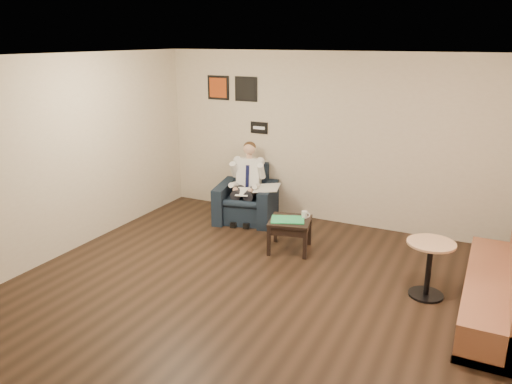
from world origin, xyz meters
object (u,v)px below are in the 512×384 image
at_px(green_folder, 288,220).
at_px(coffee_mug, 304,214).
at_px(smartphone, 295,216).
at_px(banquette, 496,261).
at_px(seated_man, 244,186).
at_px(armchair, 246,194).
at_px(side_table, 290,235).
at_px(cafe_table, 428,269).

distance_m(green_folder, coffee_mug, 0.27).
relative_size(coffee_mug, smartphone, 0.68).
bearing_deg(banquette, seated_man, 160.76).
distance_m(green_folder, banquette, 2.79).
bearing_deg(armchair, banquette, -33.10).
bearing_deg(green_folder, side_table, 46.71).
bearing_deg(coffee_mug, armchair, 151.89).
height_order(side_table, smartphone, smartphone).
distance_m(banquette, cafe_table, 0.75).
xyz_separation_m(seated_man, smartphone, (1.15, -0.58, -0.15)).
xyz_separation_m(armchair, green_folder, (1.13, -0.90, 0.02)).
bearing_deg(coffee_mug, seated_man, 155.57).
relative_size(side_table, cafe_table, 0.83).
xyz_separation_m(seated_man, green_folder, (1.11, -0.78, -0.15)).
xyz_separation_m(armchair, banquette, (3.86, -1.46, 0.16)).
xyz_separation_m(armchair, smartphone, (1.17, -0.69, 0.02)).
bearing_deg(side_table, banquette, -12.25).
relative_size(side_table, smartphone, 3.93).
bearing_deg(seated_man, smartphone, -39.10).
bearing_deg(seated_man, cafe_table, -34.79).
relative_size(armchair, banquette, 0.39).
bearing_deg(smartphone, armchair, 146.42).
xyz_separation_m(armchair, side_table, (1.16, -0.87, -0.22)).
bearing_deg(green_folder, seated_man, 144.86).
distance_m(seated_man, coffee_mug, 1.42).
xyz_separation_m(seated_man, side_table, (1.13, -0.75, -0.39)).
height_order(armchair, banquette, banquette).
bearing_deg(banquette, coffee_mug, 163.53).
bearing_deg(side_table, smartphone, 85.66).
bearing_deg(smartphone, side_table, -97.35).
relative_size(green_folder, coffee_mug, 4.74).
bearing_deg(cafe_table, smartphone, 160.26).
bearing_deg(green_folder, cafe_table, -14.12).
xyz_separation_m(smartphone, banquette, (2.69, -0.76, 0.14)).
bearing_deg(smartphone, green_folder, -103.96).
distance_m(seated_man, banquette, 4.06).
relative_size(seated_man, green_folder, 2.65).
relative_size(seated_man, side_table, 2.17).
distance_m(armchair, smartphone, 1.36).
distance_m(smartphone, banquette, 2.80).
height_order(armchair, seated_man, seated_man).
distance_m(armchair, cafe_table, 3.47).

